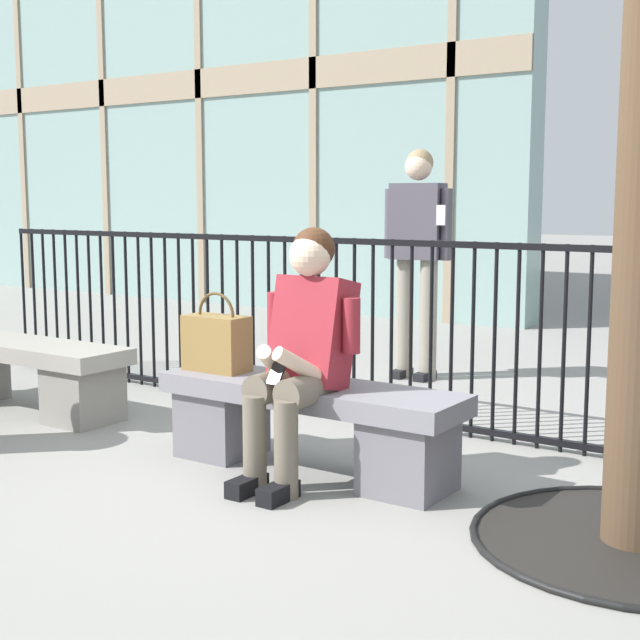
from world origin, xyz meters
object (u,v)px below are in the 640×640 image
object	(u,v)px
seated_person_with_phone	(302,347)
stone_bench_far	(23,369)
bystander_at_railing	(417,246)
handbag_on_bench	(217,342)
stone_bench	(309,418)

from	to	relation	value
seated_person_with_phone	stone_bench_far	size ratio (longest dim) A/B	0.76
seated_person_with_phone	bystander_at_railing	xyz separation A→B (m)	(-0.74, 2.53, 0.35)
seated_person_with_phone	bystander_at_railing	world-z (taller)	bystander_at_railing
handbag_on_bench	bystander_at_railing	world-z (taller)	bystander_at_railing
seated_person_with_phone	handbag_on_bench	xyz separation A→B (m)	(-0.63, 0.12, -0.05)
stone_bench	stone_bench_far	world-z (taller)	same
stone_bench_far	handbag_on_bench	bearing A→B (deg)	-1.85
bystander_at_railing	handbag_on_bench	bearing A→B (deg)	-87.52
stone_bench	bystander_at_railing	size ratio (longest dim) A/B	0.94
bystander_at_railing	stone_bench_far	distance (m)	2.92
stone_bench	stone_bench_far	xyz separation A→B (m)	(-2.25, 0.04, 0.00)
seated_person_with_phone	bystander_at_railing	size ratio (longest dim) A/B	0.71
handbag_on_bench	bystander_at_railing	xyz separation A→B (m)	(-0.10, 2.41, 0.40)
stone_bench	bystander_at_railing	distance (m)	2.60
handbag_on_bench	seated_person_with_phone	bearing A→B (deg)	-10.64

